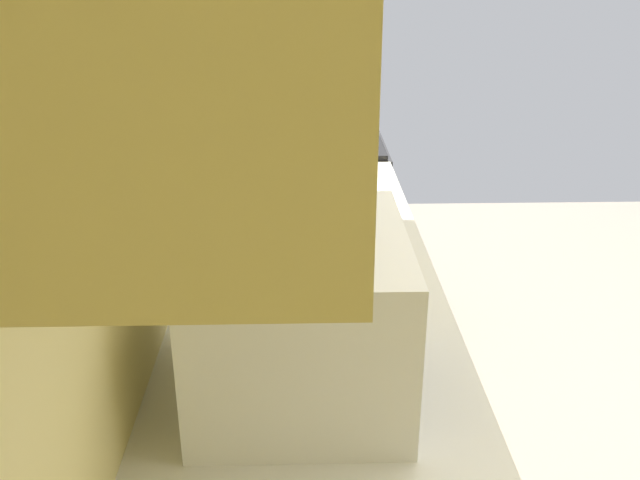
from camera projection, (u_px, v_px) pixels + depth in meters
The scene contains 5 objects.
wall_back at pixel (143, 114), 1.59m from camera, with size 3.80×0.12×2.62m, color #EDD884.
oven_range at pixel (308, 231), 3.18m from camera, with size 0.72×0.66×1.07m.
microwave at pixel (301, 313), 1.28m from camera, with size 0.45×0.39×0.31m.
bowl at pixel (322, 178), 2.43m from camera, with size 0.18×0.18×0.04m.
kettle at pixel (326, 196), 2.08m from camera, with size 0.17×0.12×0.18m.
Camera 1 is at (-1.59, 1.24, 1.67)m, focal length 39.30 mm.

